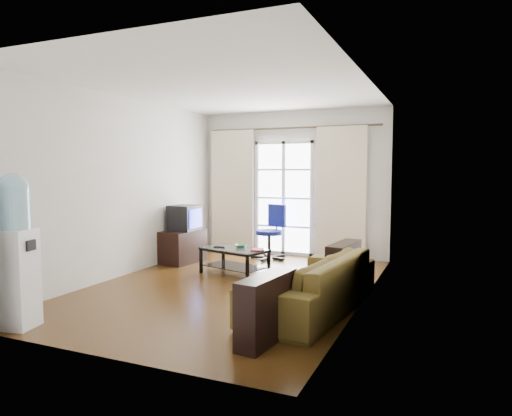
{
  "coord_description": "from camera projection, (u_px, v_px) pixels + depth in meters",
  "views": [
    {
      "loc": [
        2.76,
        -5.56,
        1.6
      ],
      "look_at": [
        0.22,
        0.35,
        1.07
      ],
      "focal_mm": 32.0,
      "sensor_mm": 36.0,
      "label": 1
    }
  ],
  "objects": [
    {
      "name": "wall_right",
      "position": [
        365.0,
        191.0,
        5.49
      ],
      "size": [
        0.02,
        5.2,
        2.7
      ],
      "primitive_type": "cube",
      "color": "silver",
      "rests_on": "floor"
    },
    {
      "name": "bowl",
      "position": [
        241.0,
        246.0,
        7.07
      ],
      "size": [
        0.3,
        0.3,
        0.05
      ],
      "primitive_type": "imported",
      "rotation": [
        0.0,
        0.0,
        0.29
      ],
      "color": "#34832F",
      "rests_on": "coffee_table"
    },
    {
      "name": "book",
      "position": [
        252.0,
        249.0,
        6.85
      ],
      "size": [
        0.23,
        0.27,
        0.02
      ],
      "primitive_type": "imported",
      "rotation": [
        0.0,
        0.0,
        0.13
      ],
      "color": "maroon",
      "rests_on": "coffee_table"
    },
    {
      "name": "wall_front",
      "position": [
        93.0,
        200.0,
        3.82
      ],
      "size": [
        3.6,
        0.02,
        2.7
      ],
      "primitive_type": "cube",
      "color": "silver",
      "rests_on": "floor"
    },
    {
      "name": "wall_left",
      "position": [
        125.0,
        187.0,
        6.91
      ],
      "size": [
        0.02,
        5.2,
        2.7
      ],
      "primitive_type": "cube",
      "color": "silver",
      "rests_on": "floor"
    },
    {
      "name": "ceiling",
      "position": [
        231.0,
        88.0,
        6.09
      ],
      "size": [
        5.2,
        5.2,
        0.0
      ],
      "primitive_type": "plane",
      "rotation": [
        3.14,
        0.0,
        0.0
      ],
      "color": "white",
      "rests_on": "wall_back"
    },
    {
      "name": "remote",
      "position": [
        220.0,
        247.0,
        7.05
      ],
      "size": [
        0.18,
        0.07,
        0.02
      ],
      "primitive_type": "cube",
      "rotation": [
        0.0,
        0.0,
        0.11
      ],
      "color": "black",
      "rests_on": "coffee_table"
    },
    {
      "name": "tv_stand",
      "position": [
        182.0,
        246.0,
        7.93
      ],
      "size": [
        0.61,
        0.82,
        0.56
      ],
      "primitive_type": "cube",
      "rotation": [
        0.0,
        0.0,
        -0.15
      ],
      "color": "black",
      "rests_on": "floor"
    },
    {
      "name": "wall_back",
      "position": [
        292.0,
        184.0,
        8.58
      ],
      "size": [
        3.6,
        0.02,
        2.7
      ],
      "primitive_type": "cube",
      "color": "silver",
      "rests_on": "floor"
    },
    {
      "name": "curtain_right",
      "position": [
        341.0,
        193.0,
        8.11
      ],
      "size": [
        0.9,
        0.07,
        2.35
      ],
      "primitive_type": "cube",
      "color": "beige",
      "rests_on": "curtain_rod"
    },
    {
      "name": "curtain_left",
      "position": [
        232.0,
        191.0,
        8.96
      ],
      "size": [
        0.9,
        0.07,
        2.35
      ],
      "primitive_type": "cube",
      "color": "beige",
      "rests_on": "curtain_rod"
    },
    {
      "name": "sofa",
      "position": [
        312.0,
        283.0,
        5.21
      ],
      "size": [
        2.36,
        1.34,
        0.63
      ],
      "primitive_type": "imported",
      "rotation": [
        0.0,
        0.0,
        -1.68
      ],
      "color": "brown",
      "rests_on": "floor"
    },
    {
      "name": "floor",
      "position": [
        232.0,
        286.0,
        6.31
      ],
      "size": [
        5.2,
        5.2,
        0.0
      ],
      "primitive_type": "plane",
      "color": "#523313",
      "rests_on": "ground"
    },
    {
      "name": "radiator",
      "position": [
        332.0,
        241.0,
        8.26
      ],
      "size": [
        0.64,
        0.12,
        0.64
      ],
      "primitive_type": "cube",
      "color": "gray",
      "rests_on": "floor"
    },
    {
      "name": "crt_tv",
      "position": [
        184.0,
        218.0,
        7.94
      ],
      "size": [
        0.5,
        0.5,
        0.44
      ],
      "rotation": [
        0.0,
        0.0,
        -0.05
      ],
      "color": "black",
      "rests_on": "tv_stand"
    },
    {
      "name": "task_chair",
      "position": [
        270.0,
        243.0,
        8.24
      ],
      "size": [
        0.85,
        0.85,
        0.98
      ],
      "rotation": [
        0.0,
        0.0,
        -0.34
      ],
      "color": "black",
      "rests_on": "floor"
    },
    {
      "name": "french_door",
      "position": [
        284.0,
        198.0,
        8.61
      ],
      "size": [
        1.16,
        0.06,
        2.15
      ],
      "color": "white",
      "rests_on": "wall_back"
    },
    {
      "name": "water_cooler",
      "position": [
        16.0,
        248.0,
        4.58
      ],
      "size": [
        0.38,
        0.38,
        1.57
      ],
      "rotation": [
        0.0,
        0.0,
        0.21
      ],
      "color": "white",
      "rests_on": "floor"
    },
    {
      "name": "coffee_table",
      "position": [
        234.0,
        258.0,
        7.01
      ],
      "size": [
        1.12,
        0.82,
        0.41
      ],
      "rotation": [
        0.0,
        0.0,
        -0.27
      ],
      "color": "silver",
      "rests_on": "floor"
    },
    {
      "name": "curtain_rod",
      "position": [
        291.0,
        128.0,
        8.4
      ],
      "size": [
        3.3,
        0.04,
        0.04
      ],
      "primitive_type": "cylinder",
      "rotation": [
        0.0,
        1.57,
        0.0
      ],
      "color": "#4C3F2D",
      "rests_on": "wall_back"
    }
  ]
}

